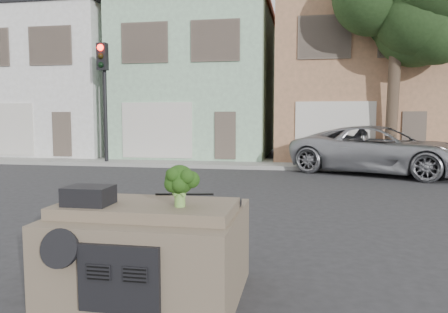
# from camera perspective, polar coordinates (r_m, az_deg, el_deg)

# --- Properties ---
(ground_plane) EXTENTS (120.00, 120.00, 0.00)m
(ground_plane) POSITION_cam_1_polar(r_m,az_deg,el_deg) (8.09, -2.07, -9.51)
(ground_plane) COLOR #303033
(ground_plane) RESTS_ON ground
(sidewalk) EXTENTS (40.00, 3.00, 0.15)m
(sidewalk) POSITION_cam_1_polar(r_m,az_deg,el_deg) (18.32, 4.92, -0.94)
(sidewalk) COLOR gray
(sidewalk) RESTS_ON ground
(townhouse_white) EXTENTS (7.20, 8.20, 7.55)m
(townhouse_white) POSITION_cam_1_polar(r_m,az_deg,el_deg) (25.56, -19.78, 8.84)
(townhouse_white) COLOR white
(townhouse_white) RESTS_ON ground
(townhouse_mint) EXTENTS (7.20, 8.20, 7.55)m
(townhouse_mint) POSITION_cam_1_polar(r_m,az_deg,el_deg) (22.80, -2.97, 9.61)
(townhouse_mint) COLOR #9DC7A4
(townhouse_mint) RESTS_ON ground
(townhouse_tan) EXTENTS (7.20, 8.20, 7.55)m
(townhouse_tan) POSITION_cam_1_polar(r_m,az_deg,el_deg) (22.33, 16.40, 9.49)
(townhouse_tan) COLOR #AA7856
(townhouse_tan) RESTS_ON ground
(silver_pickup) EXTENTS (6.82, 5.17, 1.72)m
(silver_pickup) POSITION_cam_1_polar(r_m,az_deg,el_deg) (16.58, 19.65, -2.16)
(silver_pickup) COLOR #A1A2A9
(silver_pickup) RESTS_ON ground
(traffic_signal) EXTENTS (0.40, 0.40, 5.10)m
(traffic_signal) POSITION_cam_1_polar(r_m,az_deg,el_deg) (18.99, -15.38, 6.58)
(traffic_signal) COLOR black
(traffic_signal) RESTS_ON ground
(tree_near) EXTENTS (4.40, 4.00, 8.50)m
(tree_near) POSITION_cam_1_polar(r_m,az_deg,el_deg) (17.89, 21.34, 11.97)
(tree_near) COLOR #243E1B
(tree_near) RESTS_ON ground
(car_dashboard) EXTENTS (2.00, 1.80, 1.12)m
(car_dashboard) POSITION_cam_1_polar(r_m,az_deg,el_deg) (5.16, -9.34, -11.79)
(car_dashboard) COLOR #6E5F4C
(car_dashboard) RESTS_ON ground
(instrument_hump) EXTENTS (0.48, 0.38, 0.20)m
(instrument_hump) POSITION_cam_1_polar(r_m,az_deg,el_deg) (4.92, -17.24, -4.89)
(instrument_hump) COLOR black
(instrument_hump) RESTS_ON car_dashboard
(wiper_arm) EXTENTS (0.69, 0.15, 0.02)m
(wiper_arm) POSITION_cam_1_polar(r_m,az_deg,el_deg) (5.29, -5.18, -4.93)
(wiper_arm) COLOR black
(wiper_arm) RESTS_ON car_dashboard
(broccoli) EXTENTS (0.48, 0.48, 0.45)m
(broccoli) POSITION_cam_1_polar(r_m,az_deg,el_deg) (4.60, -5.80, -3.77)
(broccoli) COLOR #1A370E
(broccoli) RESTS_ON car_dashboard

